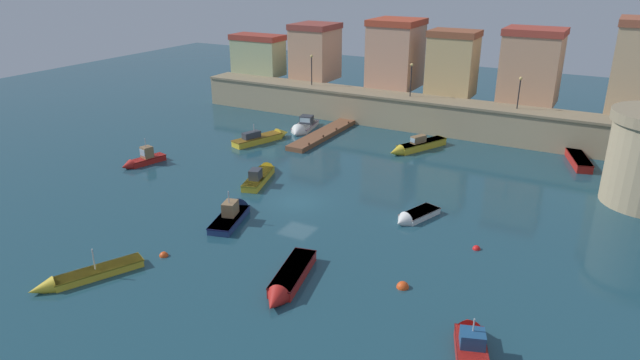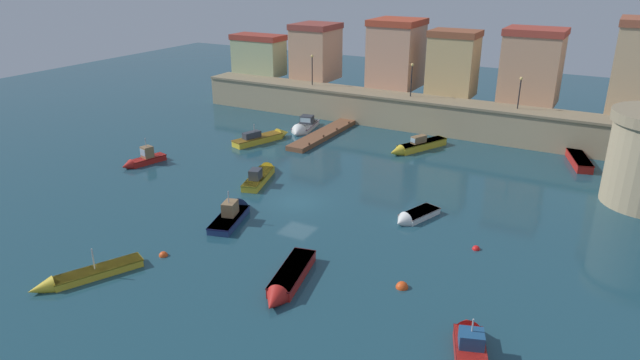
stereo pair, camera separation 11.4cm
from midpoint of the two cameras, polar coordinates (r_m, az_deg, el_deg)
ground_plane at (r=44.10m, az=-2.29°, el=-2.26°), size 134.32×134.32×0.00m
quay_wall at (r=64.28m, az=8.95°, el=6.87°), size 52.97×3.85×3.60m
old_town_backdrop at (r=66.26m, az=13.26°, el=11.84°), size 51.46×6.11×9.25m
pier_dock at (r=60.44m, az=0.37°, el=4.66°), size 1.97×12.03×0.70m
quay_lamp_0 at (r=68.47m, az=-0.75°, el=11.60°), size 0.32×0.32×3.62m
quay_lamp_1 at (r=63.30m, az=9.36°, el=10.52°), size 0.32×0.32×3.66m
quay_lamp_2 at (r=60.54m, az=19.73°, el=8.84°), size 0.32×0.32×3.25m
moored_boat_0 at (r=54.54m, az=-17.54°, el=1.99°), size 2.08×4.47×2.68m
moored_boat_1 at (r=48.93m, az=-5.89°, el=0.59°), size 3.13×6.60×1.77m
moored_boat_2 at (r=29.15m, az=15.08°, el=-15.77°), size 2.87×4.93×2.42m
moored_boat_3 at (r=41.54m, az=9.48°, el=-3.73°), size 2.64×4.37×1.30m
moored_boat_4 at (r=56.76m, az=9.78°, el=3.43°), size 4.21×7.08×1.67m
moored_boat_5 at (r=62.54m, az=-1.72°, el=5.33°), size 2.93×6.01×1.98m
moored_boat_6 at (r=33.06m, az=-3.30°, el=-10.27°), size 2.71×6.49×1.34m
moored_boat_7 at (r=59.15m, az=-5.66°, el=4.35°), size 3.53×6.97×2.39m
moored_boat_8 at (r=41.85m, az=-8.67°, el=-3.28°), size 3.09×5.84×2.92m
moored_boat_9 at (r=58.20m, az=24.70°, el=2.14°), size 3.32×6.88×1.29m
moored_boat_10 at (r=36.51m, az=-23.14°, el=-9.03°), size 3.83×6.38×2.16m
mooring_buoy_0 at (r=37.72m, az=-15.54°, el=-7.43°), size 0.58×0.58×0.58m
mooring_buoy_1 at (r=33.49m, az=8.43°, el=-10.76°), size 0.74×0.74×0.74m
mooring_buoy_2 at (r=38.54m, az=15.66°, el=-6.80°), size 0.51×0.51×0.51m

